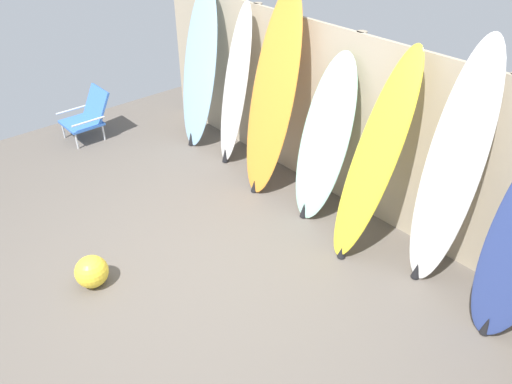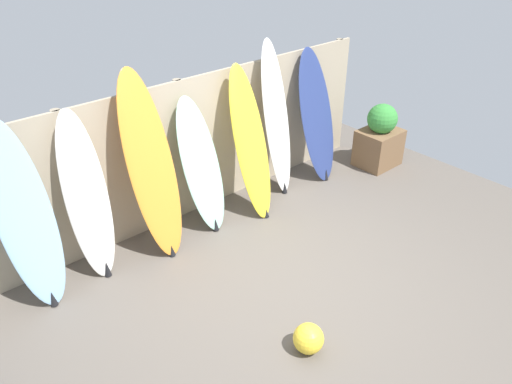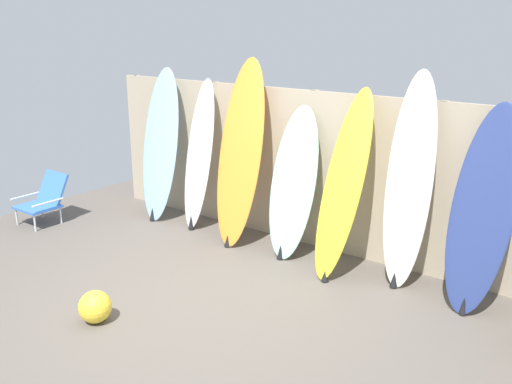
{
  "view_description": "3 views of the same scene",
  "coord_description": "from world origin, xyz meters",
  "px_view_note": "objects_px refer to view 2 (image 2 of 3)",
  "views": [
    {
      "loc": [
        2.82,
        -1.72,
        3.11
      ],
      "look_at": [
        0.21,
        0.57,
        0.79
      ],
      "focal_mm": 35.0,
      "sensor_mm": 36.0,
      "label": 1
    },
    {
      "loc": [
        -3.01,
        -2.8,
        3.64
      ],
      "look_at": [
        0.21,
        0.89,
        0.71
      ],
      "focal_mm": 35.0,
      "sensor_mm": 36.0,
      "label": 2
    },
    {
      "loc": [
        3.28,
        -3.41,
        2.54
      ],
      "look_at": [
        -0.02,
        0.98,
        0.88
      ],
      "focal_mm": 40.0,
      "sensor_mm": 36.0,
      "label": 3
    }
  ],
  "objects_px": {
    "surfboard_skyblue_0": "(25,219)",
    "surfboard_seafoam_3": "(201,167)",
    "surfboard_yellow_4": "(251,144)",
    "planter_box": "(380,138)",
    "beach_ball": "(308,338)",
    "surfboard_orange_2": "(152,168)",
    "surfboard_navy_6": "(317,117)",
    "surfboard_white_5": "(277,120)",
    "surfboard_white_1": "(87,199)"
  },
  "relations": [
    {
      "from": "surfboard_seafoam_3",
      "to": "planter_box",
      "type": "bearing_deg",
      "value": -8.59
    },
    {
      "from": "surfboard_skyblue_0",
      "to": "surfboard_navy_6",
      "type": "relative_size",
      "value": 1.06
    },
    {
      "from": "surfboard_yellow_4",
      "to": "surfboard_navy_6",
      "type": "height_order",
      "value": "surfboard_yellow_4"
    },
    {
      "from": "beach_ball",
      "to": "surfboard_navy_6",
      "type": "bearing_deg",
      "value": 42.34
    },
    {
      "from": "surfboard_skyblue_0",
      "to": "beach_ball",
      "type": "distance_m",
      "value": 2.91
    },
    {
      "from": "planter_box",
      "to": "beach_ball",
      "type": "distance_m",
      "value": 3.99
    },
    {
      "from": "surfboard_navy_6",
      "to": "planter_box",
      "type": "relative_size",
      "value": 1.89
    },
    {
      "from": "surfboard_navy_6",
      "to": "planter_box",
      "type": "xyz_separation_m",
      "value": [
        0.98,
        -0.44,
        -0.47
      ]
    },
    {
      "from": "surfboard_skyblue_0",
      "to": "surfboard_yellow_4",
      "type": "relative_size",
      "value": 1.03
    },
    {
      "from": "surfboard_white_5",
      "to": "surfboard_navy_6",
      "type": "xyz_separation_m",
      "value": [
        0.72,
        -0.07,
        -0.12
      ]
    },
    {
      "from": "surfboard_seafoam_3",
      "to": "beach_ball",
      "type": "distance_m",
      "value": 2.47
    },
    {
      "from": "surfboard_orange_2",
      "to": "surfboard_yellow_4",
      "type": "bearing_deg",
      "value": -2.62
    },
    {
      "from": "surfboard_seafoam_3",
      "to": "surfboard_navy_6",
      "type": "bearing_deg",
      "value": -0.41
    },
    {
      "from": "surfboard_white_1",
      "to": "surfboard_yellow_4",
      "type": "distance_m",
      "value": 2.11
    },
    {
      "from": "surfboard_white_1",
      "to": "surfboard_navy_6",
      "type": "relative_size",
      "value": 1.0
    },
    {
      "from": "surfboard_white_1",
      "to": "surfboard_orange_2",
      "type": "xyz_separation_m",
      "value": [
        0.73,
        -0.1,
        0.14
      ]
    },
    {
      "from": "surfboard_skyblue_0",
      "to": "surfboard_navy_6",
      "type": "bearing_deg",
      "value": -0.18
    },
    {
      "from": "surfboard_seafoam_3",
      "to": "planter_box",
      "type": "relative_size",
      "value": 1.68
    },
    {
      "from": "surfboard_white_5",
      "to": "beach_ball",
      "type": "height_order",
      "value": "surfboard_white_5"
    },
    {
      "from": "surfboard_yellow_4",
      "to": "beach_ball",
      "type": "distance_m",
      "value": 2.64
    },
    {
      "from": "planter_box",
      "to": "beach_ball",
      "type": "xyz_separation_m",
      "value": [
        -3.51,
        -1.87,
        -0.3
      ]
    },
    {
      "from": "surfboard_skyblue_0",
      "to": "surfboard_white_1",
      "type": "height_order",
      "value": "surfboard_skyblue_0"
    },
    {
      "from": "surfboard_white_5",
      "to": "planter_box",
      "type": "relative_size",
      "value": 2.13
    },
    {
      "from": "surfboard_skyblue_0",
      "to": "beach_ball",
      "type": "relative_size",
      "value": 6.83
    },
    {
      "from": "surfboard_yellow_4",
      "to": "surfboard_navy_6",
      "type": "bearing_deg",
      "value": 4.48
    },
    {
      "from": "surfboard_skyblue_0",
      "to": "surfboard_white_1",
      "type": "relative_size",
      "value": 1.05
    },
    {
      "from": "surfboard_white_5",
      "to": "surfboard_navy_6",
      "type": "relative_size",
      "value": 1.13
    },
    {
      "from": "surfboard_seafoam_3",
      "to": "surfboard_yellow_4",
      "type": "bearing_deg",
      "value": -9.89
    },
    {
      "from": "surfboard_white_5",
      "to": "surfboard_navy_6",
      "type": "height_order",
      "value": "surfboard_white_5"
    },
    {
      "from": "surfboard_skyblue_0",
      "to": "surfboard_seafoam_3",
      "type": "distance_m",
      "value": 2.07
    },
    {
      "from": "surfboard_seafoam_3",
      "to": "planter_box",
      "type": "height_order",
      "value": "surfboard_seafoam_3"
    },
    {
      "from": "surfboard_white_1",
      "to": "surfboard_white_5",
      "type": "height_order",
      "value": "surfboard_white_5"
    },
    {
      "from": "surfboard_seafoam_3",
      "to": "surfboard_white_5",
      "type": "xyz_separation_m",
      "value": [
        1.3,
        0.06,
        0.22
      ]
    },
    {
      "from": "surfboard_orange_2",
      "to": "beach_ball",
      "type": "bearing_deg",
      "value": -85.59
    },
    {
      "from": "surfboard_orange_2",
      "to": "beach_ball",
      "type": "xyz_separation_m",
      "value": [
        0.17,
        -2.27,
        -0.92
      ]
    },
    {
      "from": "surfboard_white_1",
      "to": "beach_ball",
      "type": "bearing_deg",
      "value": -69.02
    },
    {
      "from": "surfboard_skyblue_0",
      "to": "surfboard_yellow_4",
      "type": "bearing_deg",
      "value": -2.44
    },
    {
      "from": "surfboard_orange_2",
      "to": "surfboard_seafoam_3",
      "type": "relative_size",
      "value": 1.29
    },
    {
      "from": "surfboard_white_5",
      "to": "surfboard_yellow_4",
      "type": "bearing_deg",
      "value": -163.8
    },
    {
      "from": "surfboard_skyblue_0",
      "to": "surfboard_white_5",
      "type": "bearing_deg",
      "value": 1.04
    },
    {
      "from": "surfboard_navy_6",
      "to": "beach_ball",
      "type": "height_order",
      "value": "surfboard_navy_6"
    },
    {
      "from": "surfboard_skyblue_0",
      "to": "surfboard_seafoam_3",
      "type": "bearing_deg",
      "value": 0.05
    },
    {
      "from": "planter_box",
      "to": "beach_ball",
      "type": "bearing_deg",
      "value": -151.93
    },
    {
      "from": "surfboard_yellow_4",
      "to": "surfboard_white_5",
      "type": "xyz_separation_m",
      "value": [
        0.61,
        0.18,
        0.09
      ]
    },
    {
      "from": "surfboard_orange_2",
      "to": "surfboard_navy_6",
      "type": "height_order",
      "value": "surfboard_orange_2"
    },
    {
      "from": "surfboard_white_1",
      "to": "beach_ball",
      "type": "height_order",
      "value": "surfboard_white_1"
    },
    {
      "from": "surfboard_orange_2",
      "to": "planter_box",
      "type": "relative_size",
      "value": 2.17
    },
    {
      "from": "surfboard_skyblue_0",
      "to": "surfboard_yellow_4",
      "type": "distance_m",
      "value": 2.75
    },
    {
      "from": "surfboard_seafoam_3",
      "to": "surfboard_white_5",
      "type": "bearing_deg",
      "value": 2.61
    },
    {
      "from": "surfboard_white_1",
      "to": "beach_ball",
      "type": "relative_size",
      "value": 6.48
    }
  ]
}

